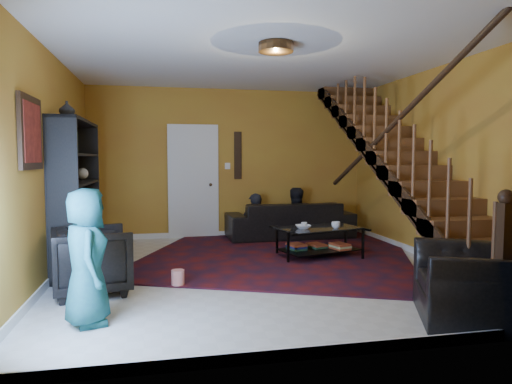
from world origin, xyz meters
TOP-DOWN VIEW (x-y plane):
  - floor at (0.00, 0.00)m, footprint 5.50×5.50m
  - room at (-1.33, 1.33)m, footprint 5.50×5.50m
  - staircase at (2.12, -0.00)m, footprint 0.95×5.02m
  - bookshelf at (-2.40, 0.60)m, footprint 0.35×1.80m
  - door at (-0.70, 2.73)m, footprint 0.82×0.05m
  - framed_picture at (-2.57, -0.90)m, footprint 0.04×0.74m
  - wall_hanging at (0.15, 2.73)m, footprint 0.14×0.03m
  - ceiling_fixture at (0.00, -0.80)m, footprint 0.40×0.40m
  - rug at (0.55, 1.07)m, footprint 5.28×5.58m
  - sofa at (1.06, 2.30)m, footprint 2.34×0.95m
  - armchair_left at (-2.05, -0.66)m, footprint 0.97×0.95m
  - armchair_right at (1.50, -2.25)m, footprint 1.24×1.31m
  - person_adult_a at (0.40, 2.35)m, footprint 0.49×0.34m
  - person_adult_b at (1.17, 2.35)m, footprint 0.71×0.57m
  - person_child at (-1.95, -1.65)m, footprint 0.52×0.68m
  - coffee_table at (1.03, 0.60)m, footprint 1.34×0.99m
  - cup_a at (1.24, 0.43)m, footprint 0.17×0.17m
  - cup_b at (0.79, 0.58)m, footprint 0.09×0.09m
  - bowl at (0.76, 0.51)m, footprint 0.24×0.24m
  - vase at (-2.41, 0.10)m, footprint 0.18×0.18m
  - popcorn_bucket at (-1.11, -0.57)m, footprint 0.19×0.19m

SIDE VIEW (x-z plane):
  - floor at x=0.00m, z-range 0.00..0.00m
  - rug at x=0.55m, z-range 0.00..0.02m
  - room at x=-1.33m, z-range -2.70..2.80m
  - popcorn_bucket at x=-1.11m, z-range 0.02..0.19m
  - person_adult_a at x=0.40m, z-range -0.45..0.85m
  - person_adult_b at x=1.17m, z-range -0.45..0.95m
  - coffee_table at x=1.03m, z-range 0.04..0.49m
  - armchair_right at x=1.50m, z-range 0.00..0.67m
  - sofa at x=1.06m, z-range 0.00..0.68m
  - armchair_left at x=-2.05m, z-range 0.00..0.74m
  - bowl at x=0.76m, z-range 0.46..0.51m
  - cup_b at x=0.79m, z-range 0.46..0.54m
  - cup_a at x=1.24m, z-range 0.46..0.56m
  - person_child at x=-1.95m, z-range 0.00..1.23m
  - bookshelf at x=-2.40m, z-range -0.04..1.96m
  - door at x=-0.70m, z-range 0.00..2.05m
  - staircase at x=2.12m, z-range -0.19..2.99m
  - wall_hanging at x=0.15m, z-range 1.10..2.00m
  - framed_picture at x=-2.57m, z-range 1.38..2.12m
  - vase at x=-2.41m, z-range 2.00..2.19m
  - ceiling_fixture at x=0.00m, z-range 2.69..2.79m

